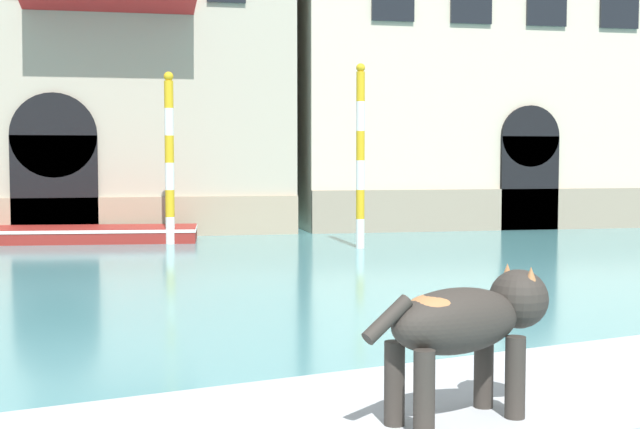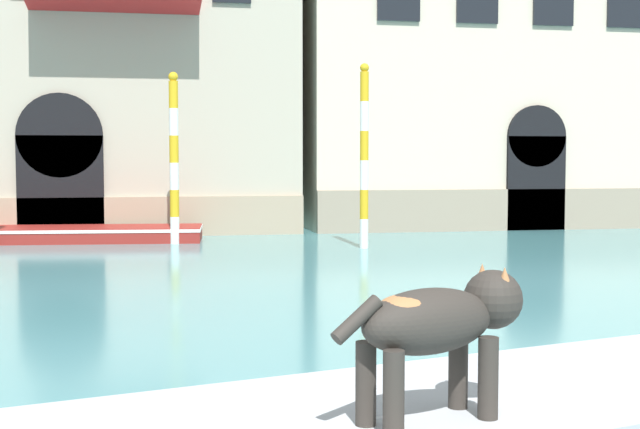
{
  "view_description": "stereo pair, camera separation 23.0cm",
  "coord_description": "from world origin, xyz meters",
  "px_view_note": "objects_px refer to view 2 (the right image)",
  "views": [
    {
      "loc": [
        0.83,
        -1.27,
        2.2
      ],
      "look_at": [
        3.96,
        13.65,
        1.2
      ],
      "focal_mm": 50.0,
      "sensor_mm": 36.0,
      "label": 1
    },
    {
      "loc": [
        1.06,
        -1.32,
        2.2
      ],
      "look_at": [
        3.96,
        13.65,
        1.2
      ],
      "focal_mm": 50.0,
      "sensor_mm": 36.0,
      "label": 2
    }
  ],
  "objects_px": {
    "boat_moored_near_palazzo": "(87,234)",
    "mooring_pole_1": "(174,157)",
    "dog_on_deck": "(441,322)",
    "mooring_pole_0": "(364,156)"
  },
  "relations": [
    {
      "from": "mooring_pole_1",
      "to": "boat_moored_near_palazzo",
      "type": "bearing_deg",
      "value": 154.8
    },
    {
      "from": "dog_on_deck",
      "to": "mooring_pole_1",
      "type": "bearing_deg",
      "value": 72.58
    },
    {
      "from": "dog_on_deck",
      "to": "mooring_pole_0",
      "type": "height_order",
      "value": "mooring_pole_0"
    },
    {
      "from": "dog_on_deck",
      "to": "mooring_pole_1",
      "type": "height_order",
      "value": "mooring_pole_1"
    },
    {
      "from": "mooring_pole_0",
      "to": "boat_moored_near_palazzo",
      "type": "bearing_deg",
      "value": 155.69
    },
    {
      "from": "boat_moored_near_palazzo",
      "to": "mooring_pole_1",
      "type": "distance_m",
      "value": 3.15
    },
    {
      "from": "boat_moored_near_palazzo",
      "to": "dog_on_deck",
      "type": "bearing_deg",
      "value": -75.08
    },
    {
      "from": "boat_moored_near_palazzo",
      "to": "mooring_pole_0",
      "type": "height_order",
      "value": "mooring_pole_0"
    },
    {
      "from": "mooring_pole_1",
      "to": "mooring_pole_0",
      "type": "bearing_deg",
      "value": -23.86
    },
    {
      "from": "boat_moored_near_palazzo",
      "to": "mooring_pole_0",
      "type": "relative_size",
      "value": 1.37
    }
  ]
}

